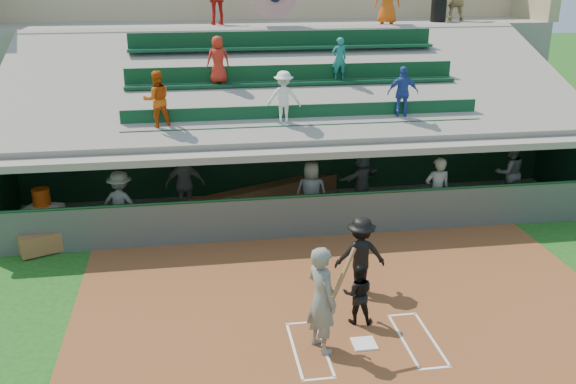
{
  "coord_description": "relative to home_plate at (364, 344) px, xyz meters",
  "views": [
    {
      "loc": [
        -2.93,
        -9.8,
        6.66
      ],
      "look_at": [
        -0.88,
        3.5,
        1.8
      ],
      "focal_mm": 40.0,
      "sensor_mm": 36.0,
      "label": 1
    }
  ],
  "objects": [
    {
      "name": "ground",
      "position": [
        0.0,
        0.0,
        -0.04
      ],
      "size": [
        100.0,
        100.0,
        0.0
      ],
      "primitive_type": "plane",
      "color": "#184C15",
      "rests_on": "ground"
    },
    {
      "name": "dirt_slab",
      "position": [
        0.0,
        0.5,
        -0.03
      ],
      "size": [
        11.0,
        9.0,
        0.02
      ],
      "primitive_type": "cube",
      "color": "brown",
      "rests_on": "ground"
    },
    {
      "name": "home_plate",
      "position": [
        0.0,
        0.0,
        0.0
      ],
      "size": [
        0.43,
        0.43,
        0.03
      ],
      "primitive_type": "cube",
      "color": "white",
      "rests_on": "dirt_slab"
    },
    {
      "name": "batters_box_chalk",
      "position": [
        0.0,
        0.0,
        -0.01
      ],
      "size": [
        2.65,
        1.85,
        0.01
      ],
      "color": "white",
      "rests_on": "dirt_slab"
    },
    {
      "name": "dugout_floor",
      "position": [
        0.0,
        6.75,
        -0.02
      ],
      "size": [
        16.0,
        3.5,
        0.04
      ],
      "primitive_type": "cube",
      "color": "gray",
      "rests_on": "ground"
    },
    {
      "name": "concourse_slab",
      "position": [
        0.0,
        13.5,
        2.26
      ],
      "size": [
        20.0,
        3.0,
        4.6
      ],
      "primitive_type": "cube",
      "color": "gray",
      "rests_on": "ground"
    },
    {
      "name": "grandstand",
      "position": [
        -0.01,
        10.51,
        2.23
      ],
      "size": [
        20.4,
        10.4,
        7.8
      ],
      "color": "#4D524D",
      "rests_on": "ground"
    },
    {
      "name": "batter_at_plate",
      "position": [
        -0.81,
        -0.0,
        1.0
      ],
      "size": [
        0.99,
        0.86,
        2.02
      ],
      "color": "#60645E",
      "rests_on": "dirt_slab"
    },
    {
      "name": "catcher",
      "position": [
        0.07,
        0.79,
        0.6
      ],
      "size": [
        0.68,
        0.57,
        1.22
      ],
      "primitive_type": "imported",
      "rotation": [
        0.0,
        0.0,
        2.94
      ],
      "color": "black",
      "rests_on": "dirt_slab"
    },
    {
      "name": "home_umpire",
      "position": [
        0.44,
        2.05,
        0.82
      ],
      "size": [
        1.1,
        0.67,
        1.66
      ],
      "primitive_type": "imported",
      "rotation": [
        0.0,
        0.0,
        3.09
      ],
      "color": "black",
      "rests_on": "dirt_slab"
    },
    {
      "name": "dugout_bench",
      "position": [
        0.21,
        8.11,
        0.25
      ],
      "size": [
        14.82,
        7.04,
        0.48
      ],
      "primitive_type": "cube",
      "rotation": [
        0.0,
        0.0,
        0.42
      ],
      "color": "#946035",
      "rests_on": "dugout_floor"
    },
    {
      "name": "white_table",
      "position": [
        -6.78,
        6.24,
        0.37
      ],
      "size": [
        0.99,
        0.87,
        0.73
      ],
      "primitive_type": "cube",
      "rotation": [
        0.0,
        0.0,
        -0.35
      ],
      "color": "white",
      "rests_on": "dugout_floor"
    },
    {
      "name": "water_cooler",
      "position": [
        -6.82,
        6.31,
        0.95
      ],
      "size": [
        0.44,
        0.44,
        0.44
      ],
      "primitive_type": "cylinder",
      "color": "#D9490C",
      "rests_on": "white_table"
    },
    {
      "name": "dugout_player_a",
      "position": [
        -4.79,
        5.74,
        0.87
      ],
      "size": [
        1.27,
        0.99,
        1.72
      ],
      "primitive_type": "imported",
      "rotation": [
        0.0,
        0.0,
        2.78
      ],
      "color": "#595C57",
      "rests_on": "dugout_floor"
    },
    {
      "name": "dugout_player_b",
      "position": [
        -3.19,
        6.92,
        0.9
      ],
      "size": [
        1.06,
        0.46,
        1.79
      ],
      "primitive_type": "imported",
      "rotation": [
        0.0,
        0.0,
        3.17
      ],
      "color": "#5B5E58",
      "rests_on": "dugout_floor"
    },
    {
      "name": "dugout_player_c",
      "position": [
        0.09,
        5.78,
        0.87
      ],
      "size": [
        0.94,
        0.72,
        1.73
      ],
      "primitive_type": "imported",
      "rotation": [
        0.0,
        0.0,
        2.92
      ],
      "color": "#5D605B",
      "rests_on": "dugout_floor"
    },
    {
      "name": "dugout_player_d",
      "position": [
        1.79,
        6.97,
        0.8
      ],
      "size": [
        1.5,
        1.16,
        1.58
      ],
      "primitive_type": "imported",
      "rotation": [
        0.0,
        0.0,
        3.69
      ],
      "color": "#5F615C",
      "rests_on": "dugout_floor"
    },
    {
      "name": "dugout_player_e",
      "position": [
        3.35,
        5.24,
        0.93
      ],
      "size": [
        0.68,
        0.45,
        1.86
      ],
      "primitive_type": "imported",
      "rotation": [
        0.0,
        0.0,
        3.14
      ],
      "color": "#5C5E59",
      "rests_on": "dugout_floor"
    },
    {
      "name": "dugout_player_f",
      "position": [
        6.02,
        6.53,
        0.9
      ],
      "size": [
        0.9,
        0.71,
        1.79
      ],
      "primitive_type": "imported",
      "rotation": [
        0.0,
        0.0,
        3.18
      ],
      "color": "#5A5D58",
      "rests_on": "dugout_floor"
    },
    {
      "name": "trash_bin",
      "position": [
        6.0,
        12.82,
        4.97
      ],
      "size": [
        0.54,
        0.54,
        0.81
      ],
      "primitive_type": "cylinder",
      "color": "black",
      "rests_on": "concourse_slab"
    }
  ]
}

